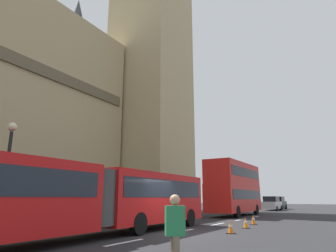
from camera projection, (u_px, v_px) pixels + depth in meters
ground_plane at (172, 233)px, 13.85m from camera, size 160.00×160.00×0.00m
lane_centre_marking at (158, 236)px, 12.88m from camera, size 34.40×0.16×0.01m
articulated_bus at (88, 195)px, 12.34m from camera, size 17.04×2.54×2.90m
double_decker_bus at (234, 186)px, 28.27m from camera, size 9.35×2.54×4.90m
sedan_lead at (272, 203)px, 39.73m from camera, size 4.40×1.86×1.85m
sedan_trailing at (278, 203)px, 44.77m from camera, size 4.40×1.86×1.85m
traffic_cone_west at (231, 227)px, 13.78m from camera, size 0.36×0.36×0.58m
traffic_cone_middle at (246, 223)px, 16.19m from camera, size 0.36×0.36×0.58m
traffic_cone_east at (253, 220)px, 18.43m from camera, size 0.36×0.36×0.58m
street_lamp at (7, 167)px, 14.07m from camera, size 0.44×0.44×5.27m
pedestrian_near_cones at (175, 233)px, 6.06m from camera, size 0.44×0.46×1.69m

